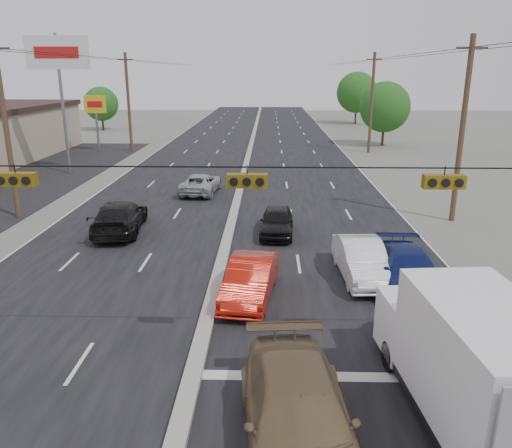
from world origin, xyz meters
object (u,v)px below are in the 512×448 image
Objects in this scene: tree_right_far at (357,92)px; red_sedan at (250,280)px; utility_pole_left_b at (6,129)px; pole_sign_far at (96,109)px; box_truck at (468,360)px; pole_sign_billboard at (58,62)px; tree_right_mid at (385,107)px; tan_sedan at (298,419)px; utility_pole_right_c at (372,103)px; black_suv at (447,352)px; tree_left_far at (101,104)px; queue_car_d at (409,271)px; queue_car_b at (362,260)px; oncoming_near at (120,217)px; oncoming_far at (201,184)px; utility_pole_left_c at (128,102)px; utility_pole_right_b at (462,130)px; queue_car_a at (277,222)px.

tree_right_far reaches higher than red_sedan.
pole_sign_far is (-3.50, 25.00, -0.70)m from utility_pole_left_b.
pole_sign_billboard is at bearing 120.40° from box_truck.
tree_right_mid reaches higher than red_sedan.
utility_pole_right_c is at bearing 72.44° from tan_sedan.
utility_pole_left_b reaches higher than black_suv.
box_truck is (28.71, -62.28, -2.00)m from tree_left_far.
tree_left_far reaches higher than queue_car_d.
tree_right_mid is 39.69m from queue_car_b.
box_truck is 1.48× the size of red_sedan.
tan_sedan is (18.74, -43.35, -3.55)m from pole_sign_far.
tree_left_far is at bearing 121.23° from queue_car_d.
utility_pole_left_b reaches higher than red_sedan.
utility_pole_left_b reaches higher than oncoming_near.
utility_pole_left_b is 35.36m from utility_pole_right_c.
tan_sedan is at bearing -50.30° from utility_pole_left_b.
queue_car_b is 17.02m from oncoming_far.
pole_sign_far is at bearing -180.00° from utility_pole_left_c.
box_truck reaches higher than black_suv.
red_sedan is at bearing -68.62° from utility_pole_left_c.
queue_car_b is at bearing 147.73° from oncoming_near.
oncoming_far is (9.83, -18.73, -4.43)m from utility_pole_left_c.
utility_pole_right_b is 16.87m from black_suv.
utility_pole_right_c is (25.00, 25.00, 0.00)m from utility_pole_left_b.
tree_left_far is at bearing -76.54° from oncoming_near.
utility_pole_left_b reaches higher than tree_right_mid.
queue_car_d is 18.80m from oncoming_far.
tree_right_mid is at bearing 76.67° from black_suv.
pole_sign_billboard reaches higher than queue_car_b.
tree_right_mid is at bearing 70.90° from tan_sedan.
utility_pole_right_b is 17.00m from oncoming_far.
black_suv is (0.29, 1.94, -0.97)m from box_truck.
tan_sedan is 10.37m from queue_car_b.
tree_right_far reaches higher than black_suv.
box_truck is at bearing -41.96° from utility_pole_left_b.
tree_right_mid is 25.03m from tree_right_far.
oncoming_far is at bearing 117.02° from queue_car_b.
utility_pole_left_b is 20.67m from queue_car_b.
pole_sign_far is 1.01× the size of tan_sedan.
utility_pole_left_b is 1.67× the size of pole_sign_far.
tree_right_far is at bearing 62.61° from utility_pole_left_b.
utility_pole_right_b is 30.11m from tree_right_mid.
utility_pole_left_b is 1.00× the size of utility_pole_left_c.
pole_sign_billboard is 52.05m from tree_right_far.
queue_car_a is 10.48m from oncoming_far.
queue_car_a is 8.26m from oncoming_near.
pole_sign_far is 1.07× the size of oncoming_near.
black_suv is (-8.00, -45.34, -3.59)m from tree_right_mid.
utility_pole_left_c reaches higher than queue_car_d.
queue_car_a is (-10.01, -27.85, -4.41)m from utility_pole_right_c.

